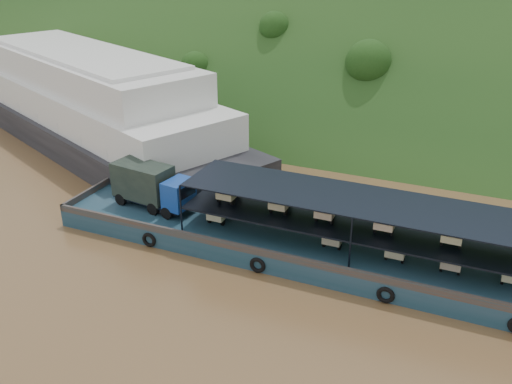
% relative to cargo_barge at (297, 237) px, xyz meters
% --- Properties ---
extents(ground, '(160.00, 160.00, 0.00)m').
position_rel_cargo_barge_xyz_m(ground, '(-1.48, -1.79, -1.09)').
color(ground, brown).
rests_on(ground, ground).
extents(hillside, '(140.00, 39.60, 39.60)m').
position_rel_cargo_barge_xyz_m(hillside, '(-1.48, 34.21, -1.09)').
color(hillside, '#163814').
rests_on(hillside, ground).
extents(cargo_barge, '(35.00, 7.18, 4.54)m').
position_rel_cargo_barge_xyz_m(cargo_barge, '(0.00, 0.00, 0.00)').
color(cargo_barge, '#133342').
rests_on(cargo_barge, ground).
extents(passenger_ferry, '(45.70, 28.74, 9.12)m').
position_rel_cargo_barge_xyz_m(passenger_ferry, '(-27.44, 13.01, 2.86)').
color(passenger_ferry, black).
rests_on(passenger_ferry, ground).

